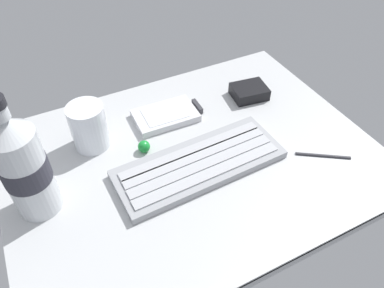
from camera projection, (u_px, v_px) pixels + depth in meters
ground_plane at (193, 161)px, 65.79cm from camera, size 64.00×48.00×2.80cm
keyboard at (200, 163)px, 62.89cm from camera, size 29.37×12.03×1.70cm
handheld_device at (169, 115)px, 72.28cm from camera, size 12.98×7.98×1.50cm
juice_cup at (89, 128)px, 64.71cm from camera, size 6.40×6.40×8.50cm
water_bottle at (24, 166)px, 51.39cm from camera, size 6.73×6.73×20.80cm
charger_block at (249, 92)px, 76.85cm from camera, size 7.72×6.53×2.40cm
trackball_mouse at (144, 147)px, 65.41cm from camera, size 2.20×2.20×2.20cm
stylus_pen at (323, 155)px, 64.99cm from camera, size 8.32×5.81×0.70cm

